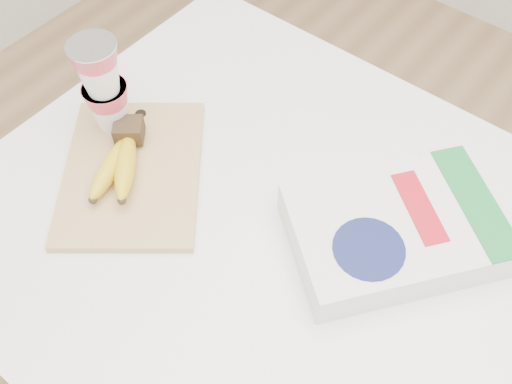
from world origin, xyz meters
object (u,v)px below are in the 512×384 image
Objects in this scene: cutting_board at (132,172)px; yogurt_stack at (103,85)px; bananas at (120,160)px; cereal_box at (394,230)px; table at (319,375)px.

yogurt_stack is (-0.09, 0.05, 0.11)m from cutting_board.
bananas is 0.45m from cereal_box.
cereal_box is (0.42, 0.16, -0.00)m from bananas.
bananas reaches higher than cutting_board.
cutting_board is 0.44m from cereal_box.
cereal_box is (0.02, 0.09, 0.50)m from table.
yogurt_stack reaches higher than table.
yogurt_stack is 0.52m from cereal_box.
cutting_board reaches higher than table.
yogurt_stack is (-0.08, 0.06, 0.08)m from bananas.
yogurt_stack reaches higher than bananas.
cereal_box reaches higher than table.
cutting_board is (-0.39, -0.07, 0.48)m from table.
bananas is at bearing -121.32° from cereal_box.
table is at bearing 10.51° from bananas.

